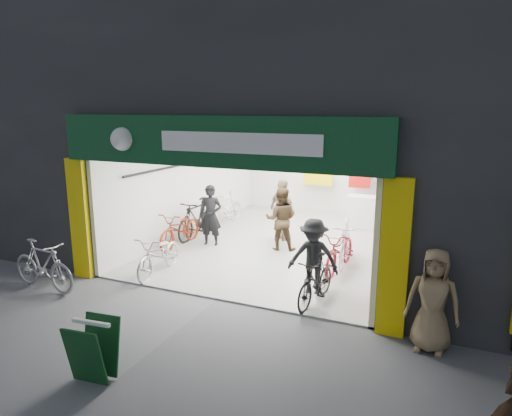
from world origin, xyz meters
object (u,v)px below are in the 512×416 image
Objects in this scene: sandwich_board at (93,349)px; pedestrian_near at (433,301)px; parked_bike at (43,265)px; bike_left_front at (159,255)px; bike_right_front at (316,281)px.

pedestrian_near is at bearing 26.82° from sandwich_board.
pedestrian_near reaches higher than parked_bike.
parked_bike reaches higher than bike_left_front.
bike_right_front is at bearing -7.43° from bike_left_front.
bike_right_front is 0.97× the size of pedestrian_near.
bike_left_front is at bearing -174.86° from bike_right_front.
bike_left_front is 2.34m from parked_bike.
parked_bike is 2.04× the size of sandwich_board.
sandwich_board is at bearing -143.79° from pedestrian_near.
pedestrian_near reaches higher than sandwich_board.
bike_left_front is at bearing -39.73° from parked_bike.
parked_bike is at bearing -140.35° from bike_left_front.
pedestrian_near is at bearing -15.70° from bike_left_front.
parked_bike is (-1.65, -1.66, 0.06)m from bike_left_front.
bike_right_front is at bearing 159.66° from pedestrian_near.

